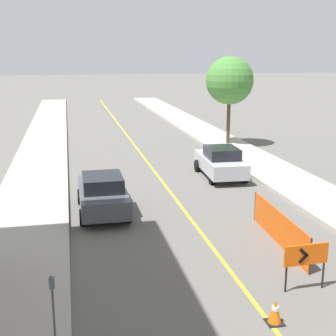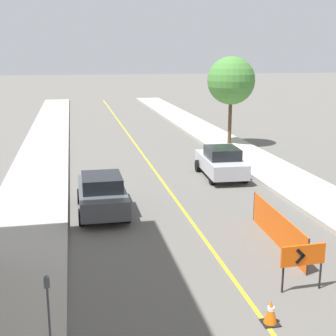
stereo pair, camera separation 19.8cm
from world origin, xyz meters
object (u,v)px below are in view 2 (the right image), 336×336
Objects in this scene: street_tree_right_near at (231,81)px; arrow_barricade_primary at (303,257)px; traffic_cone_fourth at (271,312)px; parked_car_curb_near at (102,193)px; parked_car_curb_mid at (221,162)px; parking_meter_near_curb at (47,294)px.

arrow_barricade_primary is at bearing -103.45° from street_tree_right_near.
traffic_cone_fourth is 0.14× the size of parked_car_curb_near.
street_tree_right_near is (4.75, 19.87, 3.48)m from arrow_barricade_primary.
arrow_barricade_primary reaches higher than traffic_cone_fourth.
parked_car_curb_mid is at bearing -111.75° from street_tree_right_near.
parked_car_curb_mid is (3.01, 13.19, 0.50)m from traffic_cone_fourth.
traffic_cone_fourth is 0.42× the size of parking_meter_near_curb.
parked_car_curb_near is at bearing -142.54° from parked_car_curb_mid.
parked_car_curb_near is 0.98× the size of parked_car_curb_mid.
traffic_cone_fourth is at bearing -140.11° from arrow_barricade_primary.
parked_car_curb_mid is 3.03× the size of parking_meter_near_curb.
parked_car_curb_near is at bearing -127.69° from street_tree_right_near.
parked_car_curb_mid is (6.38, 4.38, 0.00)m from parked_car_curb_near.
parked_car_curb_near and parked_car_curb_mid have the same top height.
street_tree_right_near is at bearing 71.24° from parked_car_curb_mid.
parked_car_curb_near is 8.73m from parking_meter_near_curb.
parked_car_curb_near reaches higher than traffic_cone_fourth.
parked_car_curb_near reaches higher than arrow_barricade_primary.
parked_car_curb_near is 0.73× the size of street_tree_right_near.
parking_meter_near_curb is 0.25× the size of street_tree_right_near.
street_tree_right_near is at bearing 61.68° from parking_meter_near_curb.
street_tree_right_near is (3.20, 8.01, 3.64)m from parked_car_curb_mid.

